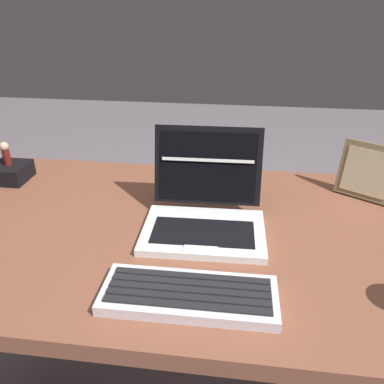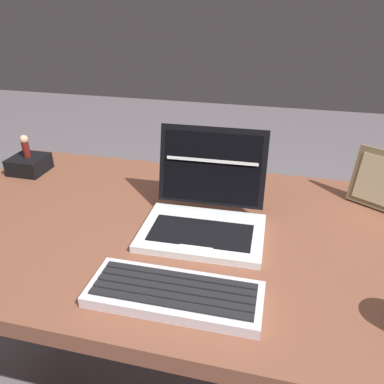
# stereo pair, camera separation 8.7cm
# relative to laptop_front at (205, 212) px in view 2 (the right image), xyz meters

# --- Properties ---
(desk) EXTENTS (1.60, 0.75, 0.75)m
(desk) POSITION_rel_laptop_front_xyz_m (0.07, -0.01, -0.10)
(desk) COLOR brown
(desk) RESTS_ON ground
(laptop_front) EXTENTS (0.30, 0.26, 0.23)m
(laptop_front) POSITION_rel_laptop_front_xyz_m (0.00, 0.00, 0.00)
(laptop_front) COLOR silver
(laptop_front) RESTS_ON desk
(external_keyboard) EXTENTS (0.33, 0.13, 0.03)m
(external_keyboard) POSITION_rel_laptop_front_xyz_m (-0.00, -0.26, -0.03)
(external_keyboard) COLOR silver
(external_keyboard) RESTS_ON desk
(photo_frame) EXTENTS (0.15, 0.11, 0.16)m
(photo_frame) POSITION_rel_laptop_front_xyz_m (0.43, 0.21, 0.03)
(photo_frame) COLOR #82704E
(photo_frame) RESTS_ON desk
(figurine_stand) EXTENTS (0.11, 0.11, 0.05)m
(figurine_stand) POSITION_rel_laptop_front_xyz_m (-0.62, 0.19, -0.02)
(figurine_stand) COLOR black
(figurine_stand) RESTS_ON desk
(figurine) EXTENTS (0.03, 0.03, 0.07)m
(figurine) POSITION_rel_laptop_front_xyz_m (-0.62, 0.19, 0.05)
(figurine) COLOR #5C1612
(figurine) RESTS_ON figurine_stand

